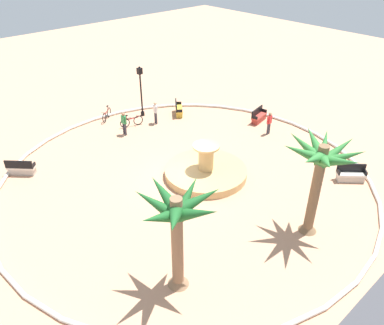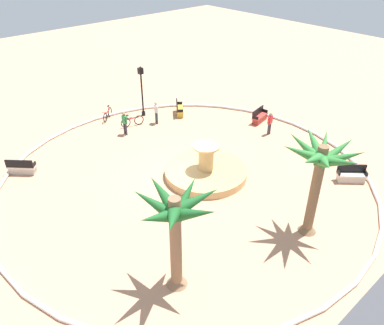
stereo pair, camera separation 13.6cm
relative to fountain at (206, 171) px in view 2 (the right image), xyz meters
name	(u,v)px [view 2 (the right image)]	position (x,y,z in m)	size (l,w,h in m)	color
ground_plane	(186,178)	(1.02, -0.56, -0.30)	(80.00, 80.00, 0.00)	tan
plaza_curb	(186,177)	(1.02, -0.56, -0.20)	(20.91, 20.91, 0.20)	silver
fountain	(206,171)	(0.00, 0.00, 0.00)	(4.73, 4.73, 2.01)	tan
palm_tree_near_fountain	(175,219)	(6.31, 4.95, 3.07)	(3.43, 3.45, 4.56)	#8E6B4C
palm_tree_by_curb	(320,164)	(-0.31, 6.62, 3.42)	(3.56, 3.55, 4.85)	brown
bench_east	(179,110)	(-4.37, -7.50, 0.05)	(1.38, 1.57, 1.00)	gold
bench_west	(260,117)	(-7.91, -2.58, 0.05)	(1.67, 0.84, 1.00)	#B73D33
bench_north	(22,168)	(7.78, -7.29, 0.05)	(1.48, 1.49, 1.00)	beige
bench_southeast	(351,176)	(-5.68, 5.88, 0.05)	(1.50, 1.47, 1.00)	beige
lamppost	(142,87)	(-2.22, -9.20, 1.96)	(0.32, 0.32, 3.84)	black
bicycle_red_frame	(132,121)	(-0.53, -8.21, 0.09)	(1.68, 0.58, 0.94)	black
bicycle_by_lamppost	(108,114)	(0.16, -10.41, 0.09)	(1.37, 1.13, 0.94)	black
person_cyclist_helmet	(156,111)	(-2.11, -7.41, 0.64)	(0.29, 0.51, 1.67)	#33333D
person_cyclist_photo	(125,122)	(0.57, -7.43, 0.63)	(0.23, 0.53, 1.66)	#33333D
person_pedestrian_stroll	(270,122)	(-6.84, -0.85, 0.60)	(0.53, 0.24, 1.61)	#33333D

